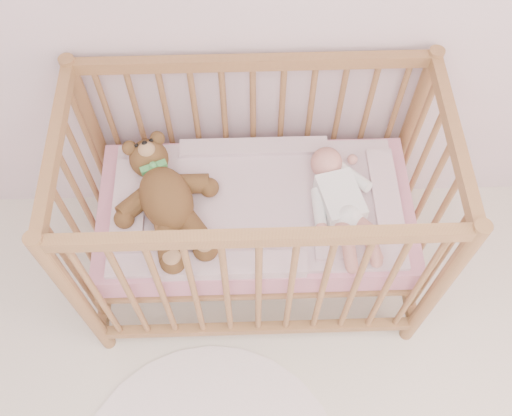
{
  "coord_description": "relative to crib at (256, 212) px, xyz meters",
  "views": [
    {
      "loc": [
        -0.03,
        0.49,
        2.44
      ],
      "look_at": [
        0.0,
        1.55,
        0.62
      ],
      "focal_mm": 40.0,
      "sensor_mm": 36.0,
      "label": 1
    }
  ],
  "objects": [
    {
      "name": "crib",
      "position": [
        0.0,
        0.0,
        0.0
      ],
      "size": [
        1.36,
        0.76,
        1.0
      ],
      "primitive_type": null,
      "color": "#9D7542",
      "rests_on": "floor"
    },
    {
      "name": "mattress",
      "position": [
        0.0,
        0.0,
        -0.01
      ],
      "size": [
        1.22,
        0.62,
        0.13
      ],
      "primitive_type": "cube",
      "color": "pink",
      "rests_on": "crib"
    },
    {
      "name": "blanket",
      "position": [
        -0.0,
        0.0,
        0.06
      ],
      "size": [
        1.1,
        0.58,
        0.06
      ],
      "primitive_type": null,
      "color": "#CF8E9E",
      "rests_on": "mattress"
    },
    {
      "name": "baby",
      "position": [
        0.32,
        -0.02,
        0.14
      ],
      "size": [
        0.38,
        0.6,
        0.13
      ],
      "primitive_type": null,
      "rotation": [
        0.0,
        0.0,
        0.23
      ],
      "color": "white",
      "rests_on": "blanket"
    },
    {
      "name": "teddy_bear",
      "position": [
        -0.33,
        -0.02,
        0.15
      ],
      "size": [
        0.62,
        0.72,
        0.17
      ],
      "primitive_type": null,
      "rotation": [
        0.0,
        0.0,
        0.39
      ],
      "color": "brown",
      "rests_on": "blanket"
    }
  ]
}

